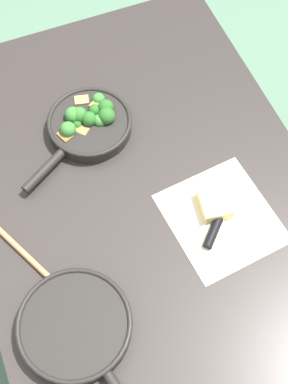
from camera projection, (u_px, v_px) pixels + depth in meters
name	position (u px, v px, depth m)	size (l,w,h in m)	color
ground_plane	(144.00, 285.00, 2.05)	(14.00, 14.00, 0.00)	#51755B
dining_table_red	(144.00, 208.00, 1.47)	(1.33, 0.91, 0.73)	#2D2826
skillet_broccoli	(89.00, 123.00, 1.48)	(0.26, 0.35, 0.08)	black
skillet_eggs	(76.00, 327.00, 1.22)	(0.40, 0.27, 0.05)	black
wooden_spoon	(49.00, 277.00, 1.29)	(0.34, 0.18, 0.02)	#A87A4C
parchment_sheet	(221.00, 218.00, 1.37)	(0.30, 0.29, 0.00)	beige
grater_knife	(219.00, 219.00, 1.36)	(0.19, 0.19, 0.02)	silver
cheese_block	(214.00, 204.00, 1.37)	(0.10, 0.09, 0.04)	#EFD67A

